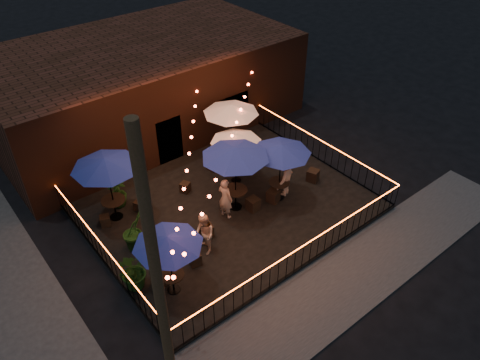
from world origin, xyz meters
The scene contains 34 objects.
ground centered at (0.00, 0.00, 0.00)m, with size 110.00×110.00×0.00m, color black.
patio centered at (0.00, 2.00, 0.07)m, with size 10.00×8.00×0.15m, color black.
sidewalk centered at (0.00, -3.25, 0.03)m, with size 18.00×2.50×0.05m, color #3C3938.
brick_building centered at (1.00, 9.99, 2.00)m, with size 14.00×8.00×4.00m.
utility_pole centered at (-5.40, -2.60, 4.00)m, with size 0.26×0.26×8.00m, color #392D17.
fence_front centered at (0.00, -2.00, 0.66)m, with size 10.00×0.04×1.04m.
fence_left centered at (-5.00, 2.00, 0.66)m, with size 0.04×8.00×1.04m.
fence_right centered at (5.00, 2.00, 0.66)m, with size 0.04×8.00×1.04m.
festoon_lights centered at (-1.01, 1.70, 2.52)m, with size 10.02×8.72×1.32m.
cafe_table_0 centered at (-3.80, -0.14, 2.26)m, with size 2.77×2.77×2.32m.
cafe_table_1 centered at (-3.61, 4.14, 2.58)m, with size 3.02×3.02×2.67m.
cafe_table_2 centered at (0.22, 1.79, 2.64)m, with size 2.90×2.90×2.73m.
cafe_table_3 centered at (1.28, 3.10, 2.18)m, with size 2.47×2.47×2.22m.
cafe_table_4 centered at (1.90, 1.19, 2.40)m, with size 2.47×2.47×2.47m.
cafe_table_5 centered at (2.19, 4.58, 2.51)m, with size 2.45×2.45×2.58m.
bistro_chair_0 centered at (-4.01, 0.34, 0.41)m, with size 0.43×0.43×0.51m, color black.
bistro_chair_1 centered at (-2.64, 0.37, 0.38)m, with size 0.38×0.38×0.45m, color black.
bistro_chair_2 centered at (-4.12, 3.97, 0.36)m, with size 0.35×0.35×0.42m, color black.
bistro_chair_3 centered at (-2.72, 3.94, 0.36)m, with size 0.35×0.35×0.42m, color black.
bistro_chair_4 centered at (-1.58, 1.20, 0.40)m, with size 0.42×0.42×0.50m, color black.
bistro_chair_5 centered at (0.65, 1.28, 0.40)m, with size 0.43×0.43×0.51m, color black.
bistro_chair_6 centered at (-0.75, 3.80, 0.36)m, with size 0.35×0.35×0.42m, color black.
bistro_chair_7 centered at (0.98, 4.35, 0.36)m, with size 0.35×0.35×0.42m, color black.
bistro_chair_8 centered at (1.58, 1.16, 0.40)m, with size 0.42×0.42×0.50m, color black.
bistro_chair_9 centered at (3.74, 1.13, 0.40)m, with size 0.42×0.42×0.50m, color black.
bistro_chair_10 centered at (2.16, 4.01, 0.36)m, with size 0.35×0.35×0.42m, color black.
bistro_chair_11 centered at (3.66, 4.00, 0.36)m, with size 0.35×0.35×0.41m, color black.
patron_a centered at (-0.39, 1.63, 1.00)m, with size 0.62×0.41×1.70m, color tan.
patron_b centered at (-2.05, 0.61, 0.94)m, with size 0.77×0.60×1.59m, color #D0B084.
patron_c centered at (2.22, 1.22, 0.98)m, with size 1.08×0.62×1.67m, color tan.
potted_shrub_a centered at (-4.60, 0.79, 0.79)m, with size 1.16×1.00×1.28m, color #103D0D.
potted_shrub_b centered at (-3.78, 2.30, 0.90)m, with size 0.82×0.66×1.49m, color #183B11.
potted_shrub_c centered at (-3.21, 4.70, 0.77)m, with size 0.69×0.69×1.23m, color #1A3711.
cooler centered at (-3.62, 1.64, 0.54)m, with size 0.64×0.50×0.76m.
Camera 1 is at (-8.22, -8.98, 11.83)m, focal length 35.00 mm.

